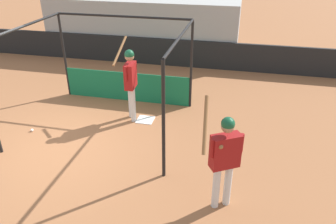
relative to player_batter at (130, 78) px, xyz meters
The scene contains 8 objects.
ground_plane 2.49m from the player_batter, 126.38° to the right, with size 60.00×60.00×0.00m, color #935B38.
outfield_wall 4.62m from the player_batter, 106.56° to the left, with size 24.00×0.12×1.01m.
bleacher_section 5.79m from the player_batter, 103.00° to the left, with size 7.60×2.40×2.29m.
batting_cage 0.67m from the player_batter, 139.87° to the left, with size 3.85×3.31×2.49m.
home_plate 1.22m from the player_batter, ahead, with size 0.44×0.44×0.02m.
player_batter is the anchor object (origin of this frame).
player_waiting 3.76m from the player_batter, 46.99° to the right, with size 0.69×0.70×2.11m.
baseball 2.79m from the player_batter, 151.72° to the right, with size 0.07×0.07×0.07m.
Camera 1 is at (3.94, -5.54, 4.23)m, focal length 35.00 mm.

